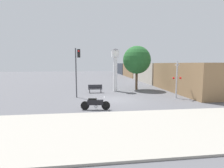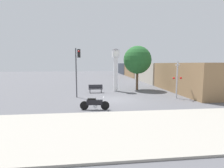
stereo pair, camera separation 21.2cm
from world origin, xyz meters
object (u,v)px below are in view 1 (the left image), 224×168
Objects in this scene: motorcycle at (95,104)px; clock_tower at (115,64)px; traffic_light at (77,64)px; bench at (95,88)px; freight_train at (139,71)px; street_tree at (137,60)px; railroad_crossing_signal at (177,78)px.

clock_tower is at bearing 78.74° from motorcycle.
clock_tower is 1.06× the size of traffic_light.
bench is (0.23, 7.45, 0.04)m from motorcycle.
clock_tower reaches higher than freight_train.
street_tree is (7.06, 4.21, 0.49)m from traffic_light.
freight_train is 16.70m from street_tree.
clock_tower is 3.19× the size of bench.
freight_train is 21.76m from railroad_crossing_signal.
street_tree is (-2.36, 5.79, 1.82)m from railroad_crossing_signal.
freight_train is 23.40m from traffic_light.
railroad_crossing_signal is 0.64× the size of street_tree.
motorcycle is at bearing -72.46° from traffic_light.
traffic_light is 1.35× the size of railroad_crossing_signal.
freight_train is (7.78, 16.59, -1.63)m from clock_tower.
traffic_light is 3.00× the size of bench.
street_tree is at bearing 30.78° from traffic_light.
railroad_crossing_signal is (7.88, 3.31, 1.49)m from motorcycle.
traffic_light is at bearing 170.47° from railroad_crossing_signal.
street_tree reaches higher than freight_train.
bench is at bearing 94.69° from motorcycle.
motorcycle is at bearing -157.21° from railroad_crossing_signal.
street_tree reaches higher than clock_tower.
motorcycle is 0.39× the size of street_tree.
railroad_crossing_signal is (9.42, -1.58, -1.33)m from traffic_light.
motorcycle is 0.60× the size of railroad_crossing_signal.
railroad_crossing_signal is at bearing -43.95° from clock_tower.
freight_train is 9.94× the size of traffic_light.
motorcycle is 27.05m from freight_train.
traffic_light reaches higher than freight_train.
railroad_crossing_signal reaches higher than bench.
motorcycle is at bearing -112.75° from freight_train.
traffic_light is at bearing -124.86° from bench.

